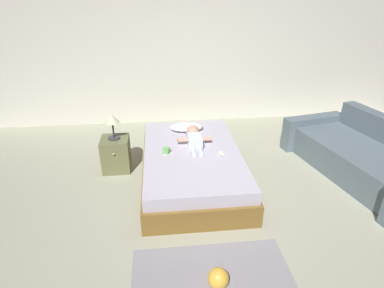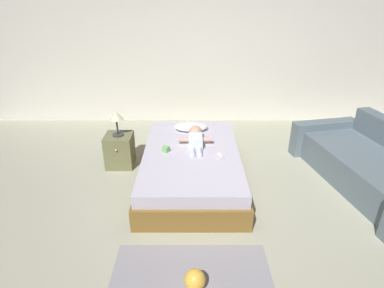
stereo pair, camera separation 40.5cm
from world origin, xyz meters
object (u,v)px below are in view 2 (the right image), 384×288
object	(u,v)px
toy_block	(166,149)
pillow	(192,127)
toothbrush	(212,139)
baby_bottle	(221,156)
bed	(192,165)
couch	(375,167)
lamp	(117,118)
nightstand	(120,150)
toy_ball	(195,280)
baby	(196,138)

from	to	relation	value
toy_block	pillow	bearing A→B (deg)	65.61
toothbrush	baby_bottle	xyz separation A→B (m)	(0.08, -0.51, 0.02)
bed	couch	distance (m)	2.32
couch	toy_block	xyz separation A→B (m)	(-2.64, 0.10, 0.20)
bed	lamp	size ratio (longest dim) A/B	6.00
nightstand	bed	bearing A→B (deg)	-20.63
pillow	toothbrush	size ratio (longest dim) A/B	3.36
nightstand	lamp	distance (m)	0.49
lamp	toy_ball	distance (m)	2.44
pillow	nightstand	distance (m)	1.07
baby	nightstand	xyz separation A→B (m)	(-1.06, 0.15, -0.26)
bed	toy_block	size ratio (longest dim) A/B	21.24
bed	baby	bearing A→B (deg)	77.07
nightstand	lamp	world-z (taller)	lamp
baby	toy_block	size ratio (longest dim) A/B	6.50
pillow	couch	bearing A→B (deg)	-18.99
lamp	baby_bottle	bearing A→B (deg)	-22.35
toothbrush	toy_ball	size ratio (longest dim) A/B	0.80
bed	nightstand	world-z (taller)	nightstand
bed	toy_ball	xyz separation A→B (m)	(0.03, -1.73, -0.10)
pillow	baby_bottle	size ratio (longest dim) A/B	4.74
baby	nightstand	distance (m)	1.10
pillow	toy_ball	bearing A→B (deg)	-89.06
lamp	baby_bottle	world-z (taller)	lamp
pillow	baby_bottle	xyz separation A→B (m)	(0.36, -0.86, -0.02)
toothbrush	pillow	bearing A→B (deg)	129.84
baby	toothbrush	world-z (taller)	baby
baby	couch	world-z (taller)	couch
nightstand	pillow	bearing A→B (deg)	16.48
toothbrush	lamp	distance (m)	1.32
baby	lamp	xyz separation A→B (m)	(-1.06, 0.15, 0.24)
couch	baby	bearing A→B (deg)	171.05
baby	toothbrush	bearing A→B (deg)	23.72
bed	pillow	bearing A→B (deg)	90.72
toothbrush	nightstand	distance (m)	1.30
bed	toy_block	distance (m)	0.41
nightstand	toy_ball	bearing A→B (deg)	-63.79
pillow	couch	size ratio (longest dim) A/B	0.21
toothbrush	lamp	xyz separation A→B (m)	(-1.29, 0.05, 0.30)
baby	couch	size ratio (longest dim) A/B	0.28
baby	toy_ball	bearing A→B (deg)	-90.65
bed	toy_block	bearing A→B (deg)	-176.65
bed	nightstand	xyz separation A→B (m)	(-1.01, 0.38, 0.03)
baby_bottle	bed	bearing A→B (deg)	153.02
couch	nightstand	xyz separation A→B (m)	(-3.32, 0.50, -0.02)
toy_block	baby_bottle	world-z (taller)	same
toothbrush	baby_bottle	size ratio (longest dim) A/B	1.41
couch	nightstand	distance (m)	3.36
toothbrush	baby_bottle	bearing A→B (deg)	-81.43
lamp	baby_bottle	distance (m)	1.50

